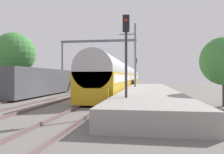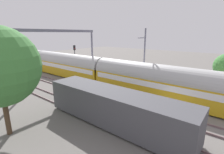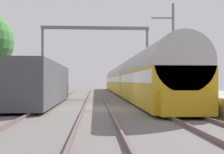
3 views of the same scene
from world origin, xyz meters
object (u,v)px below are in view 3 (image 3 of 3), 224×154
(railway_signal_far, at_px, (140,68))
(catenary_gantry, at_px, (95,46))
(passenger_train, at_px, (126,79))
(person_crossing, at_px, (149,87))
(freight_car, at_px, (40,84))

(railway_signal_far, xyz_separation_m, catenary_gantry, (-5.82, -4.42, 2.24))
(passenger_train, xyz_separation_m, person_crossing, (1.74, -6.44, -0.94))
(person_crossing, height_order, railway_signal_far, railway_signal_far)
(passenger_train, height_order, catenary_gantry, catenary_gantry)
(catenary_gantry, bearing_deg, passenger_train, 47.00)
(passenger_train, xyz_separation_m, catenary_gantry, (-3.91, -4.19, 3.63))
(freight_car, relative_size, railway_signal_far, 2.46)
(person_crossing, relative_size, railway_signal_far, 0.33)
(freight_car, xyz_separation_m, railway_signal_far, (9.73, 16.66, 1.89))
(freight_car, distance_m, catenary_gantry, 13.50)
(passenger_train, bearing_deg, freight_car, -115.43)
(person_crossing, bearing_deg, catenary_gantry, -16.27)
(railway_signal_far, bearing_deg, freight_car, -120.28)
(catenary_gantry, bearing_deg, person_crossing, -21.76)
(passenger_train, bearing_deg, person_crossing, -74.89)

